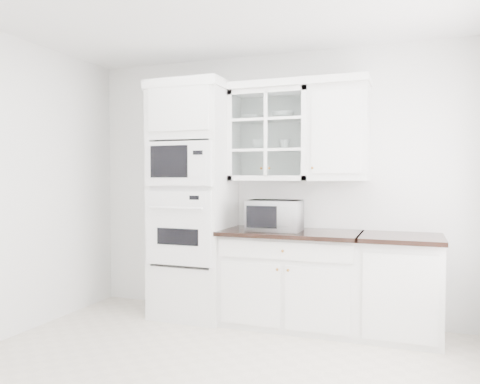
% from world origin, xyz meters
% --- Properties ---
extents(ground, '(4.00, 3.50, 0.01)m').
position_xyz_m(ground, '(0.00, 0.00, 0.01)').
color(ground, beige).
rests_on(ground, ground).
extents(room_shell, '(4.00, 3.50, 2.70)m').
position_xyz_m(room_shell, '(0.00, 0.43, 1.78)').
color(room_shell, white).
rests_on(room_shell, ground).
extents(oven_column, '(0.76, 0.68, 2.40)m').
position_xyz_m(oven_column, '(-0.75, 1.42, 1.20)').
color(oven_column, white).
rests_on(oven_column, ground).
extents(base_cabinet_run, '(1.32, 0.67, 0.92)m').
position_xyz_m(base_cabinet_run, '(0.28, 1.45, 0.46)').
color(base_cabinet_run, white).
rests_on(base_cabinet_run, ground).
extents(extra_base_cabinet, '(0.72, 0.67, 0.92)m').
position_xyz_m(extra_base_cabinet, '(1.28, 1.45, 0.46)').
color(extra_base_cabinet, white).
rests_on(extra_base_cabinet, ground).
extents(upper_cabinet_glass, '(0.80, 0.33, 0.90)m').
position_xyz_m(upper_cabinet_glass, '(0.03, 1.58, 1.85)').
color(upper_cabinet_glass, white).
rests_on(upper_cabinet_glass, room_shell).
extents(upper_cabinet_solid, '(0.55, 0.33, 0.90)m').
position_xyz_m(upper_cabinet_solid, '(0.71, 1.58, 1.85)').
color(upper_cabinet_solid, white).
rests_on(upper_cabinet_solid, room_shell).
extents(crown_molding, '(2.14, 0.38, 0.07)m').
position_xyz_m(crown_molding, '(-0.07, 1.56, 2.33)').
color(crown_molding, white).
rests_on(crown_molding, room_shell).
extents(countertop_microwave, '(0.52, 0.43, 0.29)m').
position_xyz_m(countertop_microwave, '(0.13, 1.40, 1.07)').
color(countertop_microwave, white).
rests_on(countertop_microwave, base_cabinet_run).
extents(bowl_a, '(0.24, 0.24, 0.05)m').
position_xyz_m(bowl_a, '(-0.16, 1.60, 2.04)').
color(bowl_a, white).
rests_on(bowl_a, upper_cabinet_glass).
extents(bowl_b, '(0.23, 0.23, 0.07)m').
position_xyz_m(bowl_b, '(0.15, 1.58, 2.04)').
color(bowl_b, white).
rests_on(bowl_b, upper_cabinet_glass).
extents(cup_a, '(0.17, 0.17, 0.11)m').
position_xyz_m(cup_a, '(-0.09, 1.59, 1.76)').
color(cup_a, white).
rests_on(cup_a, upper_cabinet_glass).
extents(cup_b, '(0.12, 0.12, 0.10)m').
position_xyz_m(cup_b, '(0.17, 1.60, 1.76)').
color(cup_b, white).
rests_on(cup_b, upper_cabinet_glass).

